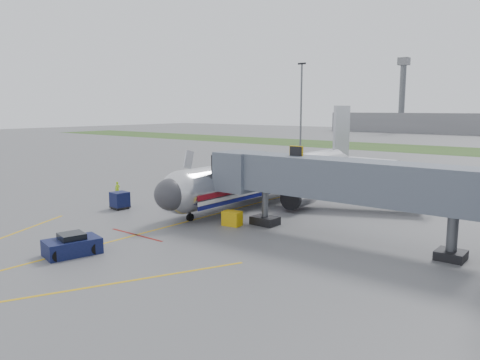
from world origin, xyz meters
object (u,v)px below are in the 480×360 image
Objects in this scene: pushback_tug at (72,246)px; ramp_worker at (117,189)px; airliner at (275,175)px; baggage_tug at (193,181)px; belt_loader at (250,191)px.

ramp_worker is at bearing 135.01° from pushback_tug.
pushback_tug is (0.53, -25.15, -2.03)m from airliner.
baggage_tug is (-12.10, -0.38, -1.77)m from airliner.
airliner is 9.00× the size of pushback_tug.
pushback_tug is 0.85× the size of belt_loader.
pushback_tug is 24.90m from belt_loader.
airliner reaches higher than ramp_worker.
pushback_tug is at bearing -88.79° from airliner.
baggage_tug is at bearing 42.13° from ramp_worker.
ramp_worker is at bearing -103.84° from baggage_tug.
belt_loader is 2.76× the size of ramp_worker.
belt_loader reaches higher than baggage_tug.
baggage_tug is at bearing -178.20° from airliner.
ramp_worker is (-15.03, 15.03, 0.22)m from pushback_tug.
baggage_tug is at bearing 179.25° from belt_loader.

